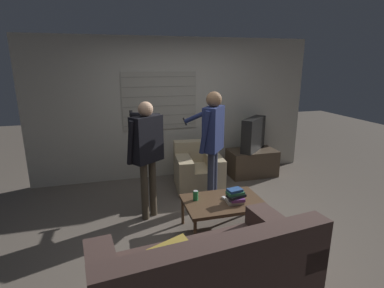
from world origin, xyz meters
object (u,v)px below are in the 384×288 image
object	(u,v)px
tv	(253,134)
book_stack	(235,196)
soda_can	(196,195)
spare_remote	(226,199)
couch_blue	(205,280)
armchair_beige	(198,170)
coffee_table	(223,203)
person_left_standing	(146,146)
person_right_standing	(213,135)

from	to	relation	value
tv	book_stack	xyz separation A→B (m)	(-1.13, -1.82, -0.30)
soda_can	spare_remote	xyz separation A→B (m)	(0.37, -0.10, -0.05)
soda_can	spare_remote	distance (m)	0.39
couch_blue	spare_remote	size ratio (longest dim) A/B	14.54
armchair_beige	coffee_table	xyz separation A→B (m)	(-0.09, -1.44, 0.07)
tv	spare_remote	xyz separation A→B (m)	(-1.22, -1.71, -0.38)
person_left_standing	spare_remote	world-z (taller)	person_left_standing
armchair_beige	book_stack	world-z (taller)	armchair_beige
tv	soda_can	world-z (taller)	tv
coffee_table	tv	xyz separation A→B (m)	(1.26, 1.73, 0.43)
soda_can	spare_remote	world-z (taller)	soda_can
armchair_beige	tv	xyz separation A→B (m)	(1.16, 0.28, 0.49)
soda_can	person_left_standing	bearing A→B (deg)	136.44
soda_can	armchair_beige	bearing A→B (deg)	72.21
person_right_standing	spare_remote	world-z (taller)	person_right_standing
coffee_table	book_stack	world-z (taller)	book_stack
coffee_table	person_right_standing	size ratio (longest dim) A/B	0.58
person_right_standing	spare_remote	size ratio (longest dim) A/B	12.68
person_right_standing	soda_can	distance (m)	1.00
spare_remote	book_stack	bearing A→B (deg)	-64.21
couch_blue	coffee_table	size ratio (longest dim) A/B	1.98
armchair_beige	tv	size ratio (longest dim) A/B	1.29
soda_can	book_stack	bearing A→B (deg)	-24.17
person_left_standing	person_right_standing	size ratio (longest dim) A/B	0.95
tv	soda_can	xyz separation A→B (m)	(-1.59, -1.61, -0.33)
book_stack	spare_remote	xyz separation A→B (m)	(-0.09, 0.11, -0.07)
spare_remote	soda_can	bearing A→B (deg)	153.06
couch_blue	tv	xyz separation A→B (m)	(1.88, 2.92, 0.48)
couch_blue	spare_remote	bearing A→B (deg)	54.43
armchair_beige	spare_remote	world-z (taller)	armchair_beige
couch_blue	book_stack	bearing A→B (deg)	48.92
couch_blue	coffee_table	distance (m)	1.35
coffee_table	book_stack	size ratio (longest dim) A/B	3.94
soda_can	spare_remote	size ratio (longest dim) A/B	0.93
coffee_table	person_left_standing	bearing A→B (deg)	144.30
tv	book_stack	size ratio (longest dim) A/B	2.63
coffee_table	spare_remote	distance (m)	0.06
book_stack	soda_can	world-z (taller)	book_stack
person_right_standing	tv	bearing A→B (deg)	-11.02
couch_blue	spare_remote	xyz separation A→B (m)	(0.66, 1.21, 0.11)
tv	spare_remote	size ratio (longest dim) A/B	4.90
armchair_beige	couch_blue	bearing A→B (deg)	80.02
armchair_beige	person_right_standing	distance (m)	1.03
tv	person_right_standing	bearing A→B (deg)	-2.68
book_stack	person_right_standing	bearing A→B (deg)	90.90
soda_can	coffee_table	bearing A→B (deg)	-18.92
armchair_beige	coffee_table	bearing A→B (deg)	91.49
couch_blue	person_left_standing	xyz separation A→B (m)	(-0.25, 1.82, 0.71)
soda_can	person_right_standing	bearing A→B (deg)	55.86
tv	person_right_standing	world-z (taller)	person_right_standing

